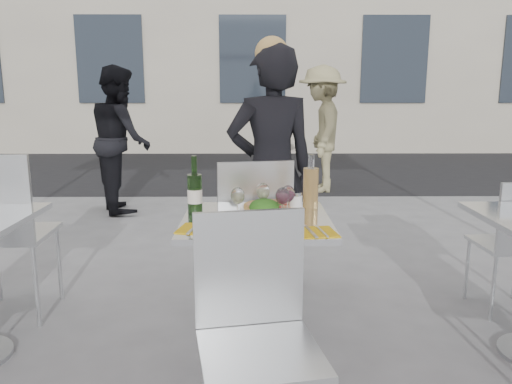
{
  "coord_description": "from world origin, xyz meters",
  "views": [
    {
      "loc": [
        -0.02,
        -2.37,
        1.37
      ],
      "look_at": [
        0.0,
        0.15,
        0.85
      ],
      "focal_mm": 35.0,
      "sensor_mm": 36.0,
      "label": 1
    }
  ],
  "objects_px": {
    "wineglass_red_a": "(282,197)",
    "pizza_far": "(271,207)",
    "napkin_right": "(315,232)",
    "wine_bottle": "(195,191)",
    "chair_far": "(252,224)",
    "pedestrian_a": "(120,139)",
    "wineglass_white_a": "(238,197)",
    "chair_near": "(255,318)",
    "main_table": "(256,259)",
    "salad_plate": "(264,209)",
    "side_chair_lfar": "(2,223)",
    "napkin_left": "(199,229)",
    "carafe": "(311,188)",
    "sugar_shaker": "(296,203)",
    "wineglass_white_b": "(263,192)",
    "wineglass_red_b": "(288,195)",
    "woman_diner": "(271,171)",
    "pedestrian_b": "(321,129)",
    "pizza_near": "(266,224)"
  },
  "relations": [
    {
      "from": "sugar_shaker",
      "to": "carafe",
      "type": "bearing_deg",
      "value": 39.38
    },
    {
      "from": "carafe",
      "to": "wineglass_white_b",
      "type": "bearing_deg",
      "value": -162.24
    },
    {
      "from": "salad_plate",
      "to": "wineglass_white_a",
      "type": "bearing_deg",
      "value": -155.16
    },
    {
      "from": "pedestrian_a",
      "to": "wineglass_white_a",
      "type": "relative_size",
      "value": 10.41
    },
    {
      "from": "side_chair_lfar",
      "to": "wineglass_white_a",
      "type": "xyz_separation_m",
      "value": [
        1.39,
        -0.46,
        0.25
      ]
    },
    {
      "from": "pizza_near",
      "to": "wine_bottle",
      "type": "bearing_deg",
      "value": 145.8
    },
    {
      "from": "woman_diner",
      "to": "carafe",
      "type": "relative_size",
      "value": 5.71
    },
    {
      "from": "napkin_right",
      "to": "wine_bottle",
      "type": "bearing_deg",
      "value": 139.73
    },
    {
      "from": "chair_near",
      "to": "pedestrian_b",
      "type": "relative_size",
      "value": 0.55
    },
    {
      "from": "woman_diner",
      "to": "napkin_left",
      "type": "relative_size",
      "value": 7.92
    },
    {
      "from": "pedestrian_a",
      "to": "napkin_left",
      "type": "xyz_separation_m",
      "value": [
        1.25,
        -3.49,
        -0.07
      ]
    },
    {
      "from": "side_chair_lfar",
      "to": "salad_plate",
      "type": "bearing_deg",
      "value": 162.82
    },
    {
      "from": "chair_far",
      "to": "chair_near",
      "type": "height_order",
      "value": "chair_far"
    },
    {
      "from": "wineglass_red_b",
      "to": "chair_far",
      "type": "bearing_deg",
      "value": 109.6
    },
    {
      "from": "pedestrian_a",
      "to": "wineglass_red_b",
      "type": "bearing_deg",
      "value": -175.64
    },
    {
      "from": "chair_near",
      "to": "main_table",
      "type": "bearing_deg",
      "value": 78.49
    },
    {
      "from": "napkin_right",
      "to": "woman_diner",
      "type": "bearing_deg",
      "value": 88.71
    },
    {
      "from": "wineglass_red_b",
      "to": "wine_bottle",
      "type": "bearing_deg",
      "value": 172.0
    },
    {
      "from": "chair_near",
      "to": "wine_bottle",
      "type": "relative_size",
      "value": 3.14
    },
    {
      "from": "woman_diner",
      "to": "wineglass_white_b",
      "type": "distance_m",
      "value": 0.86
    },
    {
      "from": "side_chair_lfar",
      "to": "pizza_far",
      "type": "height_order",
      "value": "side_chair_lfar"
    },
    {
      "from": "wine_bottle",
      "to": "napkin_left",
      "type": "xyz_separation_m",
      "value": [
        0.05,
        -0.3,
        -0.11
      ]
    },
    {
      "from": "main_table",
      "to": "chair_near",
      "type": "relative_size",
      "value": 0.81
    },
    {
      "from": "wine_bottle",
      "to": "wineglass_red_a",
      "type": "height_order",
      "value": "wine_bottle"
    },
    {
      "from": "side_chair_lfar",
      "to": "wine_bottle",
      "type": "bearing_deg",
      "value": 160.94
    },
    {
      "from": "sugar_shaker",
      "to": "wineglass_red_a",
      "type": "relative_size",
      "value": 0.68
    },
    {
      "from": "salad_plate",
      "to": "main_table",
      "type": "bearing_deg",
      "value": -130.03
    },
    {
      "from": "wine_bottle",
      "to": "chair_far",
      "type": "bearing_deg",
      "value": 56.32
    },
    {
      "from": "pizza_far",
      "to": "wineglass_red_b",
      "type": "bearing_deg",
      "value": -58.47
    },
    {
      "from": "chair_near",
      "to": "wineglass_white_a",
      "type": "xyz_separation_m",
      "value": [
        -0.08,
        0.67,
        0.31
      ]
    },
    {
      "from": "chair_near",
      "to": "napkin_left",
      "type": "height_order",
      "value": "chair_near"
    },
    {
      "from": "chair_far",
      "to": "woman_diner",
      "type": "bearing_deg",
      "value": -118.69
    },
    {
      "from": "carafe",
      "to": "sugar_shaker",
      "type": "relative_size",
      "value": 2.71
    },
    {
      "from": "woman_diner",
      "to": "pedestrian_b",
      "type": "bearing_deg",
      "value": -116.21
    },
    {
      "from": "salad_plate",
      "to": "napkin_right",
      "type": "xyz_separation_m",
      "value": [
        0.22,
        -0.3,
        -0.03
      ]
    },
    {
      "from": "pedestrian_b",
      "to": "salad_plate",
      "type": "relative_size",
      "value": 7.7
    },
    {
      "from": "wineglass_red_a",
      "to": "pizza_far",
      "type": "bearing_deg",
      "value": 105.71
    },
    {
      "from": "pedestrian_a",
      "to": "wine_bottle",
      "type": "relative_size",
      "value": 5.56
    },
    {
      "from": "main_table",
      "to": "woman_diner",
      "type": "xyz_separation_m",
      "value": [
        0.11,
        0.95,
        0.29
      ]
    },
    {
      "from": "salad_plate",
      "to": "wine_bottle",
      "type": "bearing_deg",
      "value": 171.78
    },
    {
      "from": "wineglass_white_a",
      "to": "napkin_right",
      "type": "xyz_separation_m",
      "value": [
        0.35,
        -0.24,
        -0.11
      ]
    },
    {
      "from": "wine_bottle",
      "to": "wineglass_white_b",
      "type": "relative_size",
      "value": 1.87
    },
    {
      "from": "main_table",
      "to": "pedestrian_a",
      "type": "distance_m",
      "value": 3.63
    },
    {
      "from": "chair_near",
      "to": "side_chair_lfar",
      "type": "distance_m",
      "value": 1.85
    },
    {
      "from": "salad_plate",
      "to": "pedestrian_b",
      "type": "bearing_deg",
      "value": 78.51
    },
    {
      "from": "chair_near",
      "to": "pizza_near",
      "type": "distance_m",
      "value": 0.58
    },
    {
      "from": "napkin_right",
      "to": "sugar_shaker",
      "type": "bearing_deg",
      "value": 90.1
    },
    {
      "from": "pizza_near",
      "to": "sugar_shaker",
      "type": "distance_m",
      "value": 0.3
    },
    {
      "from": "wineglass_red_a",
      "to": "napkin_right",
      "type": "height_order",
      "value": "wineglass_red_a"
    },
    {
      "from": "wineglass_white_a",
      "to": "wineglass_red_b",
      "type": "distance_m",
      "value": 0.25
    }
  ]
}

